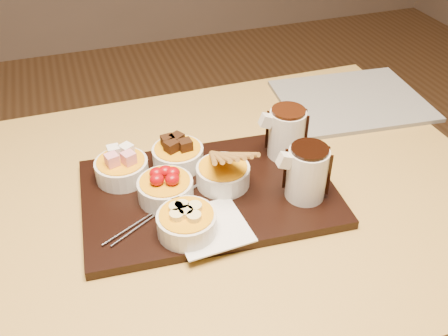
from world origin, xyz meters
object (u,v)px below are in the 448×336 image
object	(u,v)px
pitcher_dark_chocolate	(307,174)
pitcher_milk_chocolate	(287,134)
bowl_strawberries	(166,190)
newspaper	(351,100)
dining_table	(187,236)
serving_board	(209,193)

from	to	relation	value
pitcher_dark_chocolate	pitcher_milk_chocolate	world-z (taller)	same
bowl_strawberries	pitcher_milk_chocolate	size ratio (longest dim) A/B	1.02
bowl_strawberries	newspaper	size ratio (longest dim) A/B	0.29
dining_table	newspaper	world-z (taller)	newspaper
bowl_strawberries	newspaper	world-z (taller)	bowl_strawberries
dining_table	bowl_strawberries	size ratio (longest dim) A/B	12.00
pitcher_dark_chocolate	pitcher_milk_chocolate	size ratio (longest dim) A/B	1.00
serving_board	newspaper	distance (m)	0.49
bowl_strawberries	newspaper	distance (m)	0.56
serving_board	pitcher_dark_chocolate	size ratio (longest dim) A/B	4.67
bowl_strawberries	pitcher_dark_chocolate	size ratio (longest dim) A/B	1.02
serving_board	bowl_strawberries	distance (m)	0.08
bowl_strawberries	newspaper	xyz separation A→B (m)	(0.52, 0.23, -0.03)
bowl_strawberries	newspaper	bearing A→B (deg)	23.72
dining_table	bowl_strawberries	distance (m)	0.14
serving_board	pitcher_dark_chocolate	distance (m)	0.18
bowl_strawberries	dining_table	bearing A→B (deg)	13.93
pitcher_dark_chocolate	newspaper	size ratio (longest dim) A/B	0.29
dining_table	serving_board	distance (m)	0.12
dining_table	bowl_strawberries	bearing A→B (deg)	-166.07
serving_board	newspaper	size ratio (longest dim) A/B	1.35
dining_table	serving_board	xyz separation A→B (m)	(0.04, -0.01, 0.11)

